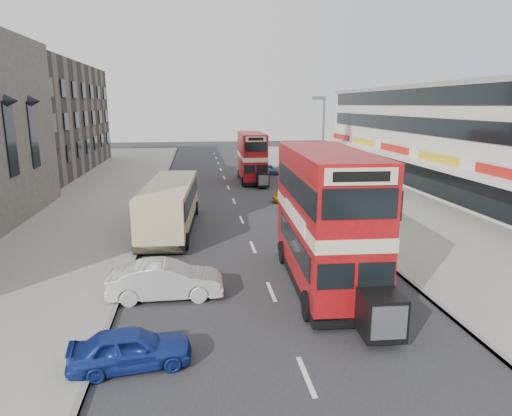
{
  "coord_description": "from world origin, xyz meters",
  "views": [
    {
      "loc": [
        -2.94,
        -15.1,
        7.55
      ],
      "look_at": [
        -0.14,
        5.66,
        2.72
      ],
      "focal_mm": 31.63,
      "sensor_mm": 36.0,
      "label": 1
    }
  ],
  "objects_px": {
    "car_right_a": "(317,202)",
    "street_lamp": "(322,142)",
    "bus_second": "(252,157)",
    "coach": "(170,204)",
    "pedestrian_near": "(372,207)",
    "cyclist": "(298,198)",
    "bus_main": "(326,218)",
    "car_right_b": "(299,195)",
    "car_right_c": "(264,169)",
    "pedestrian_far": "(311,169)",
    "car_left_near": "(131,348)",
    "car_left_front": "(166,280)"
  },
  "relations": [
    {
      "from": "street_lamp",
      "to": "car_left_front",
      "type": "relative_size",
      "value": 1.81
    },
    {
      "from": "bus_second",
      "to": "car_left_front",
      "type": "height_order",
      "value": "bus_second"
    },
    {
      "from": "car_right_c",
      "to": "pedestrian_near",
      "type": "height_order",
      "value": "pedestrian_near"
    },
    {
      "from": "car_right_c",
      "to": "car_right_b",
      "type": "bearing_deg",
      "value": 7.38
    },
    {
      "from": "coach",
      "to": "cyclist",
      "type": "relative_size",
      "value": 5.03
    },
    {
      "from": "coach",
      "to": "cyclist",
      "type": "bearing_deg",
      "value": 33.42
    },
    {
      "from": "car_right_a",
      "to": "street_lamp",
      "type": "bearing_deg",
      "value": 156.94
    },
    {
      "from": "bus_main",
      "to": "pedestrian_near",
      "type": "height_order",
      "value": "bus_main"
    },
    {
      "from": "car_right_b",
      "to": "pedestrian_near",
      "type": "bearing_deg",
      "value": 33.68
    },
    {
      "from": "bus_main",
      "to": "car_left_front",
      "type": "bearing_deg",
      "value": 6.85
    },
    {
      "from": "car_left_near",
      "to": "pedestrian_near",
      "type": "xyz_separation_m",
      "value": [
        13.45,
        15.33,
        0.38
      ]
    },
    {
      "from": "car_right_b",
      "to": "car_left_near",
      "type": "bearing_deg",
      "value": -18.82
    },
    {
      "from": "bus_second",
      "to": "coach",
      "type": "xyz_separation_m",
      "value": [
        -7.18,
        -17.25,
        -0.83
      ]
    },
    {
      "from": "street_lamp",
      "to": "coach",
      "type": "bearing_deg",
      "value": -151.72
    },
    {
      "from": "coach",
      "to": "bus_main",
      "type": "bearing_deg",
      "value": -50.09
    },
    {
      "from": "car_left_near",
      "to": "car_right_b",
      "type": "height_order",
      "value": "car_left_near"
    },
    {
      "from": "car_right_b",
      "to": "street_lamp",
      "type": "bearing_deg",
      "value": 61.81
    },
    {
      "from": "car_right_b",
      "to": "pedestrian_far",
      "type": "distance_m",
      "value": 10.83
    },
    {
      "from": "street_lamp",
      "to": "car_right_a",
      "type": "xyz_separation_m",
      "value": [
        -0.93,
        -2.43,
        -4.05
      ]
    },
    {
      "from": "street_lamp",
      "to": "car_left_front",
      "type": "height_order",
      "value": "street_lamp"
    },
    {
      "from": "street_lamp",
      "to": "pedestrian_far",
      "type": "bearing_deg",
      "value": 79.28
    },
    {
      "from": "car_left_front",
      "to": "pedestrian_far",
      "type": "xyz_separation_m",
      "value": [
        12.89,
        27.2,
        0.38
      ]
    },
    {
      "from": "pedestrian_far",
      "to": "cyclist",
      "type": "xyz_separation_m",
      "value": [
        -4.1,
        -12.03,
        -0.43
      ]
    },
    {
      "from": "car_left_front",
      "to": "bus_main",
      "type": "bearing_deg",
      "value": -85.51
    },
    {
      "from": "car_right_b",
      "to": "pedestrian_far",
      "type": "xyz_separation_m",
      "value": [
        3.6,
        10.2,
        0.54
      ]
    },
    {
      "from": "car_right_a",
      "to": "pedestrian_far",
      "type": "distance_m",
      "value": 13.97
    },
    {
      "from": "pedestrian_near",
      "to": "pedestrian_far",
      "type": "xyz_separation_m",
      "value": [
        0.17,
        16.69,
        0.15
      ]
    },
    {
      "from": "bus_second",
      "to": "car_right_b",
      "type": "distance_m",
      "value": 10.74
    },
    {
      "from": "bus_main",
      "to": "car_right_b",
      "type": "xyz_separation_m",
      "value": [
        2.68,
        16.51,
        -2.34
      ]
    },
    {
      "from": "bus_main",
      "to": "car_right_a",
      "type": "xyz_separation_m",
      "value": [
        3.23,
        13.08,
        -2.19
      ]
    },
    {
      "from": "coach",
      "to": "pedestrian_near",
      "type": "relative_size",
      "value": 6.34
    },
    {
      "from": "car_right_a",
      "to": "cyclist",
      "type": "distance_m",
      "value": 1.91
    },
    {
      "from": "car_left_near",
      "to": "bus_second",
      "type": "bearing_deg",
      "value": -20.65
    },
    {
      "from": "coach",
      "to": "pedestrian_near",
      "type": "height_order",
      "value": "coach"
    },
    {
      "from": "car_right_a",
      "to": "pedestrian_near",
      "type": "height_order",
      "value": "pedestrian_near"
    },
    {
      "from": "street_lamp",
      "to": "car_left_near",
      "type": "xyz_separation_m",
      "value": [
        -11.5,
        -20.83,
        -4.18
      ]
    },
    {
      "from": "coach",
      "to": "car_left_front",
      "type": "distance_m",
      "value": 10.09
    },
    {
      "from": "car_right_b",
      "to": "pedestrian_near",
      "type": "height_order",
      "value": "pedestrian_near"
    },
    {
      "from": "car_left_near",
      "to": "car_right_a",
      "type": "height_order",
      "value": "car_right_a"
    },
    {
      "from": "street_lamp",
      "to": "car_right_b",
      "type": "relative_size",
      "value": 1.94
    },
    {
      "from": "pedestrian_near",
      "to": "pedestrian_far",
      "type": "height_order",
      "value": "pedestrian_far"
    },
    {
      "from": "street_lamp",
      "to": "pedestrian_near",
      "type": "bearing_deg",
      "value": -70.48
    },
    {
      "from": "street_lamp",
      "to": "car_right_a",
      "type": "relative_size",
      "value": 1.6
    },
    {
      "from": "coach",
      "to": "pedestrian_near",
      "type": "distance_m",
      "value": 13.04
    },
    {
      "from": "street_lamp",
      "to": "cyclist",
      "type": "xyz_separation_m",
      "value": [
        -1.98,
        -0.83,
        -4.09
      ]
    },
    {
      "from": "car_right_a",
      "to": "cyclist",
      "type": "xyz_separation_m",
      "value": [
        -1.04,
        1.6,
        -0.04
      ]
    },
    {
      "from": "cyclist",
      "to": "bus_main",
      "type": "bearing_deg",
      "value": -106.28
    },
    {
      "from": "bus_main",
      "to": "coach",
      "type": "height_order",
      "value": "bus_main"
    },
    {
      "from": "bus_main",
      "to": "bus_second",
      "type": "bearing_deg",
      "value": -87.97
    },
    {
      "from": "car_left_near",
      "to": "car_right_c",
      "type": "height_order",
      "value": "car_left_near"
    }
  ]
}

